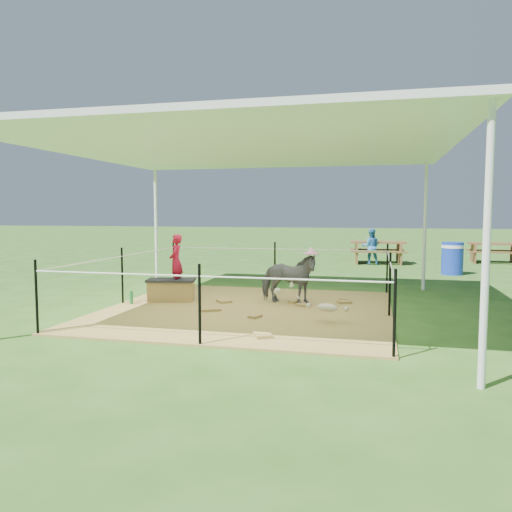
% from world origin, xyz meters
% --- Properties ---
extents(ground, '(90.00, 90.00, 0.00)m').
position_xyz_m(ground, '(0.00, 0.00, 0.00)').
color(ground, '#2D5919').
rests_on(ground, ground).
extents(hay_patch, '(4.60, 4.60, 0.03)m').
position_xyz_m(hay_patch, '(0.00, 0.00, 0.01)').
color(hay_patch, brown).
rests_on(hay_patch, ground).
extents(canopy_tent, '(6.30, 6.30, 2.90)m').
position_xyz_m(canopy_tent, '(0.00, 0.00, 2.69)').
color(canopy_tent, silver).
rests_on(canopy_tent, ground).
extents(rope_fence, '(4.54, 4.54, 1.00)m').
position_xyz_m(rope_fence, '(0.00, -0.00, 0.64)').
color(rope_fence, black).
rests_on(rope_fence, ground).
extents(straw_bale, '(0.85, 0.54, 0.35)m').
position_xyz_m(straw_bale, '(-1.52, 0.42, 0.20)').
color(straw_bale, olive).
rests_on(straw_bale, hay_patch).
extents(dark_cloth, '(0.91, 0.60, 0.04)m').
position_xyz_m(dark_cloth, '(-1.52, 0.42, 0.40)').
color(dark_cloth, black).
rests_on(dark_cloth, straw_bale).
extents(woman, '(0.29, 0.38, 0.94)m').
position_xyz_m(woman, '(-1.42, 0.42, 0.85)').
color(woman, '#AD102D').
rests_on(woman, straw_bale).
extents(green_bottle, '(0.07, 0.07, 0.22)m').
position_xyz_m(green_bottle, '(-2.07, -0.03, 0.14)').
color(green_bottle, '#186E2F').
rests_on(green_bottle, hay_patch).
extents(pony, '(1.09, 0.60, 0.88)m').
position_xyz_m(pony, '(0.56, 0.64, 0.47)').
color(pony, '#4A4A4F').
rests_on(pony, hay_patch).
extents(pink_hat, '(0.27, 0.27, 0.13)m').
position_xyz_m(pink_hat, '(0.56, 0.64, 0.97)').
color(pink_hat, pink).
rests_on(pink_hat, pony).
extents(foal, '(0.96, 0.71, 0.48)m').
position_xyz_m(foal, '(1.37, -0.69, 0.27)').
color(foal, beige).
rests_on(foal, hay_patch).
extents(trash_barrel, '(0.68, 0.68, 0.84)m').
position_xyz_m(trash_barrel, '(3.95, 5.88, 0.42)').
color(trash_barrel, '#1735B1').
rests_on(trash_barrel, ground).
extents(picnic_table_near, '(1.77, 1.34, 0.70)m').
position_xyz_m(picnic_table_near, '(2.07, 8.34, 0.35)').
color(picnic_table_near, brown).
rests_on(picnic_table_near, ground).
extents(picnic_table_far, '(1.59, 1.19, 0.64)m').
position_xyz_m(picnic_table_far, '(5.67, 9.41, 0.32)').
color(picnic_table_far, '#52361C').
rests_on(picnic_table_far, ground).
extents(distant_person, '(0.57, 0.46, 1.11)m').
position_xyz_m(distant_person, '(1.86, 7.95, 0.56)').
color(distant_person, '#3176B8').
rests_on(distant_person, ground).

